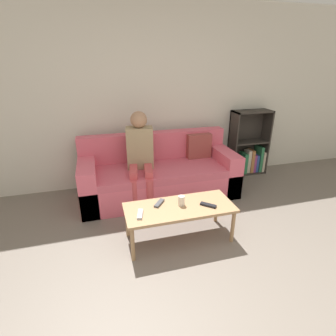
{
  "coord_description": "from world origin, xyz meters",
  "views": [
    {
      "loc": [
        -0.75,
        -1.04,
        1.83
      ],
      "look_at": [
        0.03,
        1.72,
        0.63
      ],
      "focal_mm": 28.0,
      "sensor_mm": 36.0,
      "label": 1
    }
  ],
  "objects_px": {
    "tv_remote_0": "(159,203)",
    "tv_remote_1": "(140,214)",
    "bookshelf": "(247,151)",
    "couch": "(159,175)",
    "coffee_table": "(179,210)",
    "cup_near": "(181,201)",
    "tv_remote_2": "(208,205)",
    "person_adult": "(140,151)"
  },
  "relations": [
    {
      "from": "coffee_table",
      "to": "tv_remote_1",
      "type": "height_order",
      "value": "tv_remote_1"
    },
    {
      "from": "person_adult",
      "to": "tv_remote_1",
      "type": "height_order",
      "value": "person_adult"
    },
    {
      "from": "couch",
      "to": "tv_remote_0",
      "type": "bearing_deg",
      "value": -103.94
    },
    {
      "from": "tv_remote_1",
      "to": "cup_near",
      "type": "bearing_deg",
      "value": 23.79
    },
    {
      "from": "coffee_table",
      "to": "bookshelf",
      "type": "bearing_deg",
      "value": 40.73
    },
    {
      "from": "bookshelf",
      "to": "tv_remote_1",
      "type": "height_order",
      "value": "bookshelf"
    },
    {
      "from": "couch",
      "to": "tv_remote_1",
      "type": "bearing_deg",
      "value": -112.9
    },
    {
      "from": "cup_near",
      "to": "tv_remote_0",
      "type": "relative_size",
      "value": 0.65
    },
    {
      "from": "person_adult",
      "to": "tv_remote_2",
      "type": "xyz_separation_m",
      "value": [
        0.52,
        -1.06,
        -0.29
      ]
    },
    {
      "from": "person_adult",
      "to": "tv_remote_0",
      "type": "distance_m",
      "value": 0.93
    },
    {
      "from": "couch",
      "to": "tv_remote_1",
      "type": "distance_m",
      "value": 1.22
    },
    {
      "from": "couch",
      "to": "person_adult",
      "type": "xyz_separation_m",
      "value": [
        -0.28,
        -0.07,
        0.42
      ]
    },
    {
      "from": "person_adult",
      "to": "tv_remote_1",
      "type": "xyz_separation_m",
      "value": [
        -0.2,
        -1.04,
        -0.29
      ]
    },
    {
      "from": "tv_remote_1",
      "to": "tv_remote_2",
      "type": "xyz_separation_m",
      "value": [
        0.72,
        -0.02,
        0.0
      ]
    },
    {
      "from": "coffee_table",
      "to": "tv_remote_1",
      "type": "bearing_deg",
      "value": -173.21
    },
    {
      "from": "bookshelf",
      "to": "cup_near",
      "type": "relative_size",
      "value": 10.14
    },
    {
      "from": "bookshelf",
      "to": "tv_remote_1",
      "type": "relative_size",
      "value": 6.06
    },
    {
      "from": "cup_near",
      "to": "tv_remote_0",
      "type": "height_order",
      "value": "cup_near"
    },
    {
      "from": "couch",
      "to": "cup_near",
      "type": "height_order",
      "value": "couch"
    },
    {
      "from": "couch",
      "to": "coffee_table",
      "type": "xyz_separation_m",
      "value": [
        -0.05,
        -1.06,
        0.07
      ]
    },
    {
      "from": "tv_remote_0",
      "to": "tv_remote_2",
      "type": "bearing_deg",
      "value": 18.35
    },
    {
      "from": "coffee_table",
      "to": "tv_remote_1",
      "type": "distance_m",
      "value": 0.43
    },
    {
      "from": "bookshelf",
      "to": "coffee_table",
      "type": "bearing_deg",
      "value": -139.27
    },
    {
      "from": "cup_near",
      "to": "tv_remote_2",
      "type": "xyz_separation_m",
      "value": [
        0.27,
        -0.1,
        -0.04
      ]
    },
    {
      "from": "couch",
      "to": "tv_remote_2",
      "type": "bearing_deg",
      "value": -77.74
    },
    {
      "from": "couch",
      "to": "tv_remote_2",
      "type": "relative_size",
      "value": 13.74
    },
    {
      "from": "cup_near",
      "to": "tv_remote_1",
      "type": "bearing_deg",
      "value": -170.62
    },
    {
      "from": "tv_remote_0",
      "to": "tv_remote_1",
      "type": "distance_m",
      "value": 0.28
    },
    {
      "from": "couch",
      "to": "coffee_table",
      "type": "distance_m",
      "value": 1.07
    },
    {
      "from": "person_adult",
      "to": "tv_remote_0",
      "type": "bearing_deg",
      "value": -78.89
    },
    {
      "from": "person_adult",
      "to": "tv_remote_0",
      "type": "height_order",
      "value": "person_adult"
    },
    {
      "from": "person_adult",
      "to": "coffee_table",
      "type": "bearing_deg",
      "value": -68.3
    },
    {
      "from": "bookshelf",
      "to": "tv_remote_0",
      "type": "bearing_deg",
      "value": -144.39
    },
    {
      "from": "bookshelf",
      "to": "tv_remote_2",
      "type": "relative_size",
      "value": 6.84
    },
    {
      "from": "couch",
      "to": "bookshelf",
      "type": "bearing_deg",
      "value": 13.12
    },
    {
      "from": "coffee_table",
      "to": "cup_near",
      "type": "xyz_separation_m",
      "value": [
        0.03,
        0.02,
        0.09
      ]
    },
    {
      "from": "tv_remote_0",
      "to": "cup_near",
      "type": "bearing_deg",
      "value": 18.0
    },
    {
      "from": "coffee_table",
      "to": "couch",
      "type": "bearing_deg",
      "value": 87.5
    },
    {
      "from": "tv_remote_0",
      "to": "bookshelf",
      "type": "bearing_deg",
      "value": 73.98
    },
    {
      "from": "bookshelf",
      "to": "tv_remote_1",
      "type": "distance_m",
      "value": 2.58
    },
    {
      "from": "couch",
      "to": "tv_remote_1",
      "type": "relative_size",
      "value": 12.17
    },
    {
      "from": "tv_remote_0",
      "to": "tv_remote_2",
      "type": "xyz_separation_m",
      "value": [
        0.48,
        -0.18,
        0.0
      ]
    }
  ]
}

